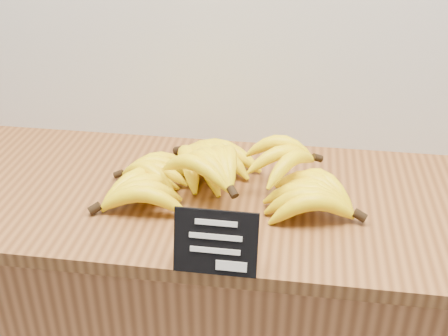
# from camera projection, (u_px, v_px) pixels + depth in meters

# --- Properties ---
(counter_top) EXTENTS (1.51, 0.54, 0.03)m
(counter_top) POSITION_uv_depth(u_px,v_px,m) (227.00, 199.00, 1.23)
(counter_top) COLOR brown
(counter_top) RESTS_ON counter
(chalkboard_sign) EXTENTS (0.15, 0.04, 0.12)m
(chalkboard_sign) POSITION_uv_depth(u_px,v_px,m) (216.00, 243.00, 0.97)
(chalkboard_sign) COLOR black
(chalkboard_sign) RESTS_ON counter_top
(banana_pile) EXTENTS (0.56, 0.39, 0.12)m
(banana_pile) POSITION_uv_depth(u_px,v_px,m) (220.00, 173.00, 1.20)
(banana_pile) COLOR #FFE70A
(banana_pile) RESTS_ON counter_top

